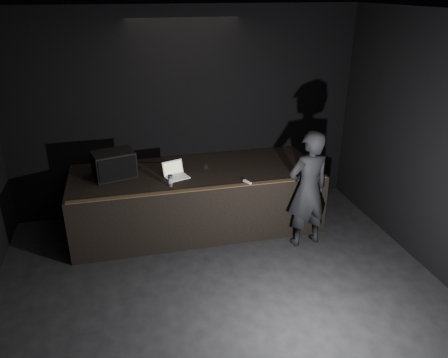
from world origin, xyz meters
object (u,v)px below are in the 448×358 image
at_px(laptop, 175,173).
at_px(beer_can, 170,181).
at_px(stage_monitor, 114,165).
at_px(person, 308,189).
at_px(stage_riser, 196,198).

distance_m(laptop, beer_can, 0.36).
bearing_deg(stage_monitor, person, -33.91).
distance_m(stage_monitor, beer_can, 0.98).
distance_m(beer_can, person, 2.08).
xyz_separation_m(stage_monitor, laptop, (0.92, -0.22, -0.14)).
xyz_separation_m(beer_can, person, (2.02, -0.46, -0.16)).
bearing_deg(stage_riser, beer_can, -133.66).
relative_size(laptop, beer_can, 2.34).
relative_size(stage_monitor, beer_can, 3.92).
height_order(stage_riser, stage_monitor, stage_monitor).
bearing_deg(laptop, person, -41.56).
bearing_deg(beer_can, stage_riser, 46.34).
bearing_deg(stage_riser, stage_monitor, 176.84).
height_order(stage_riser, laptop, laptop).
bearing_deg(laptop, stage_monitor, 147.57).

